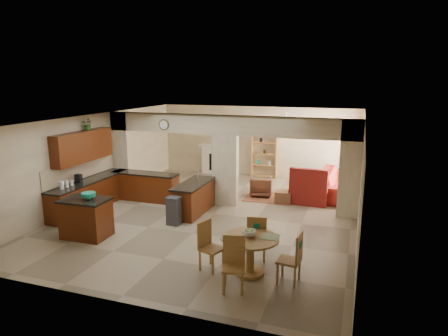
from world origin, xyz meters
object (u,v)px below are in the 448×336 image
(sofa, at_px, (338,183))
(armchair, at_px, (261,186))
(kitchen_island, at_px, (86,218))
(dining_table, at_px, (250,250))

(sofa, height_order, armchair, sofa)
(kitchen_island, bearing_deg, dining_table, -9.24)
(sofa, bearing_deg, kitchen_island, 138.11)
(kitchen_island, relative_size, sofa, 0.41)
(dining_table, distance_m, sofa, 6.54)
(dining_table, bearing_deg, sofa, 78.30)
(kitchen_island, relative_size, armchair, 1.60)
(kitchen_island, height_order, sofa, kitchen_island)
(kitchen_island, xyz_separation_m, armchair, (3.25, 4.92, -0.16))
(kitchen_island, distance_m, armchair, 5.90)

